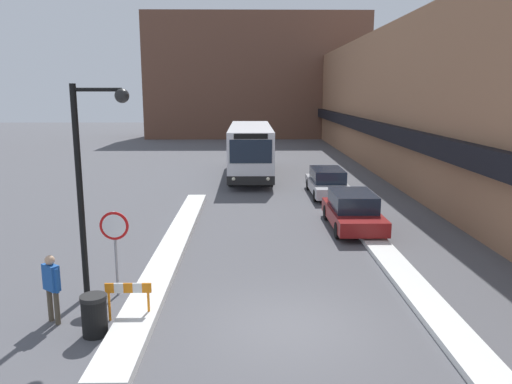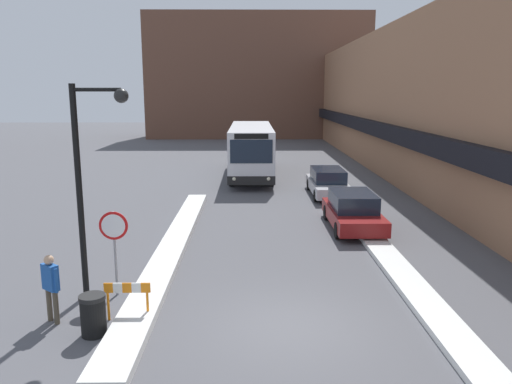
{
  "view_description": "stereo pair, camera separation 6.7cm",
  "coord_description": "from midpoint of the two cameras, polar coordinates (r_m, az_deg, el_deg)",
  "views": [
    {
      "loc": [
        -0.95,
        -10.77,
        5.38
      ],
      "look_at": [
        -0.68,
        7.88,
        1.63
      ],
      "focal_mm": 35.0,
      "sensor_mm": 36.0,
      "label": 1
    },
    {
      "loc": [
        -0.88,
        -10.77,
        5.38
      ],
      "look_at": [
        -0.68,
        7.88,
        1.63
      ],
      "focal_mm": 35.0,
      "sensor_mm": 36.0,
      "label": 2
    }
  ],
  "objects": [
    {
      "name": "building_backdrop_far",
      "position": [
        61.77,
        0.23,
        13.0
      ],
      "size": [
        26.0,
        8.0,
        14.3
      ],
      "color": "brown",
      "rests_on": "ground_plane"
    },
    {
      "name": "stop_sign",
      "position": [
        13.7,
        -15.78,
        -4.75
      ],
      "size": [
        0.76,
        0.08,
        2.31
      ],
      "color": "gray",
      "rests_on": "ground_plane"
    },
    {
      "name": "ground_plane",
      "position": [
        12.07,
        3.93,
        -15.13
      ],
      "size": [
        160.0,
        160.0,
        0.0
      ],
      "primitive_type": "plane",
      "color": "#515156"
    },
    {
      "name": "parked_car_front",
      "position": [
        20.3,
        11.1,
        -2.1
      ],
      "size": [
        1.87,
        4.53,
        1.46
      ],
      "color": "maroon",
      "rests_on": "ground_plane"
    },
    {
      "name": "building_row_right",
      "position": [
        36.44,
        17.02,
        9.82
      ],
      "size": [
        5.5,
        60.0,
        9.46
      ],
      "color": "#996B4C",
      "rests_on": "ground_plane"
    },
    {
      "name": "parked_car_middle",
      "position": [
        26.59,
        8.29,
        1.12
      ],
      "size": [
        1.84,
        4.9,
        1.41
      ],
      "color": "#B7B7BC",
      "rests_on": "ground_plane"
    },
    {
      "name": "pedestrian",
      "position": [
        12.79,
        -22.27,
        -9.53
      ],
      "size": [
        0.48,
        0.44,
        1.67
      ],
      "rotation": [
        0.0,
        0.0,
        -0.67
      ],
      "color": "brown",
      "rests_on": "ground_plane"
    },
    {
      "name": "snow_bank_left",
      "position": [
        17.6,
        -9.42,
        -6.2
      ],
      "size": [
        0.9,
        16.81,
        0.23
      ],
      "color": "silver",
      "rests_on": "ground_plane"
    },
    {
      "name": "trash_bin",
      "position": [
        12.04,
        -17.95,
        -13.22
      ],
      "size": [
        0.59,
        0.59,
        0.95
      ],
      "color": "black",
      "rests_on": "ground_plane"
    },
    {
      "name": "snow_bank_right",
      "position": [
        18.54,
        13.57,
        -5.56
      ],
      "size": [
        0.9,
        18.96,
        0.17
      ],
      "color": "silver",
      "rests_on": "ground_plane"
    },
    {
      "name": "city_bus",
      "position": [
        32.25,
        -0.49,
        4.9
      ],
      "size": [
        2.63,
        11.21,
        3.25
      ],
      "color": "silver",
      "rests_on": "ground_plane"
    },
    {
      "name": "street_lamp",
      "position": [
        13.36,
        -18.32,
        2.78
      ],
      "size": [
        1.46,
        0.36,
        5.59
      ],
      "color": "black",
      "rests_on": "ground_plane"
    },
    {
      "name": "construction_barricade",
      "position": [
        12.47,
        -14.33,
        -11.21
      ],
      "size": [
        1.1,
        0.06,
        0.94
      ],
      "color": "orange",
      "rests_on": "ground_plane"
    }
  ]
}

